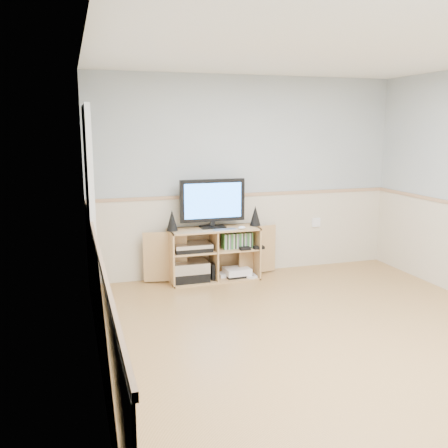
{
  "coord_description": "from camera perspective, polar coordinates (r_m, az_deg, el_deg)",
  "views": [
    {
      "loc": [
        -2.14,
        -3.73,
        1.87
      ],
      "look_at": [
        -0.62,
        1.2,
        0.86
      ],
      "focal_mm": 40.0,
      "sensor_mm": 36.0,
      "label": 1
    }
  ],
  "objects": [
    {
      "name": "av_components",
      "position": [
        6.12,
        -3.86,
        -4.64
      ],
      "size": [
        0.53,
        0.34,
        0.47
      ],
      "color": "black",
      "rests_on": "media_cabinet"
    },
    {
      "name": "room",
      "position": [
        4.43,
        11.17,
        2.32
      ],
      "size": [
        4.04,
        4.54,
        2.54
      ],
      "color": "tan",
      "rests_on": "ground"
    },
    {
      "name": "game_consoles",
      "position": [
        6.31,
        1.37,
        -5.55
      ],
      "size": [
        0.45,
        0.3,
        0.11
      ],
      "color": "white",
      "rests_on": "media_cabinet"
    },
    {
      "name": "speaker_right",
      "position": [
        6.26,
        3.59,
        0.96
      ],
      "size": [
        0.14,
        0.14,
        0.25
      ],
      "primitive_type": "cone",
      "color": "black",
      "rests_on": "media_cabinet"
    },
    {
      "name": "mouse",
      "position": [
        6.05,
        2.06,
        -0.42
      ],
      "size": [
        0.11,
        0.08,
        0.04
      ],
      "primitive_type": "ellipsoid",
      "rotation": [
        0.0,
        0.0,
        0.22
      ],
      "color": "white",
      "rests_on": "media_cabinet"
    },
    {
      "name": "media_cabinet",
      "position": [
        6.21,
        -1.3,
        -3.3
      ],
      "size": [
        1.72,
        0.41,
        0.65
      ],
      "color": "tan",
      "rests_on": "floor"
    },
    {
      "name": "speaker_left",
      "position": [
        5.97,
        -5.96,
        0.42
      ],
      "size": [
        0.14,
        0.14,
        0.25
      ],
      "primitive_type": "cone",
      "color": "black",
      "rests_on": "media_cabinet"
    },
    {
      "name": "monitor",
      "position": [
        6.08,
        -1.32,
        2.56
      ],
      "size": [
        0.81,
        0.18,
        0.6
      ],
      "color": "black",
      "rests_on": "media_cabinet"
    },
    {
      "name": "wall_outlet",
      "position": [
        6.85,
        10.46,
        0.18
      ],
      "size": [
        0.12,
        0.03,
        0.12
      ],
      "primitive_type": "cube",
      "color": "white",
      "rests_on": "wall_back"
    },
    {
      "name": "keyboard",
      "position": [
        5.99,
        0.12,
        -0.65
      ],
      "size": [
        0.29,
        0.14,
        0.01
      ],
      "primitive_type": "cube",
      "rotation": [
        0.0,
        0.0,
        0.09
      ],
      "color": "silver",
      "rests_on": "media_cabinet"
    },
    {
      "name": "game_cases",
      "position": [
        6.2,
        1.51,
        -1.88
      ],
      "size": [
        0.38,
        0.13,
        0.19
      ],
      "primitive_type": "cube",
      "color": "#3F8C3F",
      "rests_on": "media_cabinet"
    }
  ]
}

